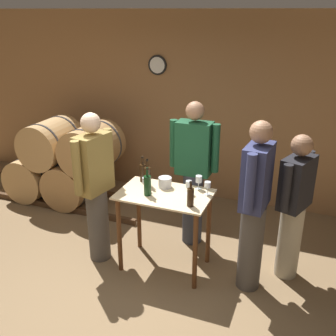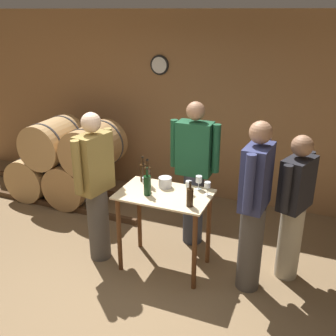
# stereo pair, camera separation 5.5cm
# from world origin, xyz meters

# --- Properties ---
(ground_plane) EXTENTS (14.00, 14.00, 0.00)m
(ground_plane) POSITION_xyz_m (0.00, 0.00, 0.00)
(ground_plane) COLOR brown
(back_wall) EXTENTS (8.40, 0.08, 2.70)m
(back_wall) POSITION_xyz_m (-0.00, 2.70, 1.35)
(back_wall) COLOR #996B42
(back_wall) RESTS_ON ground_plane
(barrel_rack) EXTENTS (2.96, 0.78, 1.24)m
(barrel_rack) POSITION_xyz_m (-1.79, 1.77, 0.60)
(barrel_rack) COLOR #4C331E
(barrel_rack) RESTS_ON ground_plane
(tasting_table) EXTENTS (0.97, 0.61, 0.90)m
(tasting_table) POSITION_xyz_m (0.22, 0.77, 0.70)
(tasting_table) COLOR beige
(tasting_table) RESTS_ON ground_plane
(wine_bottle_far_left) EXTENTS (0.07, 0.07, 0.30)m
(wine_bottle_far_left) POSITION_xyz_m (-0.12, 0.97, 1.01)
(wine_bottle_far_left) COLOR black
(wine_bottle_far_left) RESTS_ON tasting_table
(wine_bottle_left) EXTENTS (0.07, 0.07, 0.30)m
(wine_bottle_left) POSITION_xyz_m (-0.03, 0.89, 1.02)
(wine_bottle_left) COLOR black
(wine_bottle_left) RESTS_ON tasting_table
(wine_bottle_center) EXTENTS (0.08, 0.08, 0.30)m
(wine_bottle_center) POSITION_xyz_m (0.07, 0.67, 1.01)
(wine_bottle_center) COLOR black
(wine_bottle_center) RESTS_ON tasting_table
(wine_bottle_right) EXTENTS (0.07, 0.07, 0.26)m
(wine_bottle_right) POSITION_xyz_m (0.56, 0.60, 1.00)
(wine_bottle_right) COLOR black
(wine_bottle_right) RESTS_ON tasting_table
(wine_glass_near_left) EXTENTS (0.07, 0.07, 0.14)m
(wine_glass_near_left) POSITION_xyz_m (0.01, 0.77, 1.01)
(wine_glass_near_left) COLOR silver
(wine_glass_near_left) RESTS_ON tasting_table
(wine_glass_near_center) EXTENTS (0.06, 0.06, 0.14)m
(wine_glass_near_center) POSITION_xyz_m (0.46, 0.86, 1.00)
(wine_glass_near_center) COLOR silver
(wine_glass_near_center) RESTS_ON tasting_table
(wine_glass_near_right) EXTENTS (0.07, 0.07, 0.15)m
(wine_glass_near_right) POSITION_xyz_m (0.52, 1.00, 1.01)
(wine_glass_near_right) COLOR silver
(wine_glass_near_right) RESTS_ON tasting_table
(wine_glass_far_side) EXTENTS (0.06, 0.06, 0.14)m
(wine_glass_far_side) POSITION_xyz_m (0.64, 0.91, 1.01)
(wine_glass_far_side) COLOR silver
(wine_glass_far_side) RESTS_ON tasting_table
(ice_bucket) EXTENTS (0.14, 0.14, 0.11)m
(ice_bucket) POSITION_xyz_m (0.17, 0.92, 0.96)
(ice_bucket) COLOR silver
(ice_bucket) RESTS_ON tasting_table
(person_host) EXTENTS (0.59, 0.24, 1.76)m
(person_host) POSITION_xyz_m (0.34, 1.38, 0.93)
(person_host) COLOR #333847
(person_host) RESTS_ON ground_plane
(person_visitor_with_scarf) EXTENTS (0.29, 0.58, 1.72)m
(person_visitor_with_scarf) POSITION_xyz_m (-0.54, 0.65, 0.91)
(person_visitor_with_scarf) COLOR #4C4742
(person_visitor_with_scarf) RESTS_ON ground_plane
(person_visitor_bearded) EXTENTS (0.25, 0.59, 1.78)m
(person_visitor_bearded) POSITION_xyz_m (1.15, 0.77, 0.94)
(person_visitor_bearded) COLOR #4C4742
(person_visitor_bearded) RESTS_ON ground_plane
(person_visitor_near_door) EXTENTS (0.34, 0.56, 1.59)m
(person_visitor_near_door) POSITION_xyz_m (1.50, 1.11, 0.84)
(person_visitor_near_door) COLOR #B7AD93
(person_visitor_near_door) RESTS_ON ground_plane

